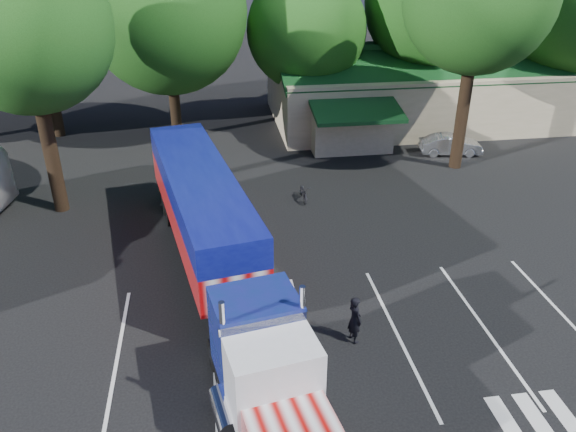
{
  "coord_description": "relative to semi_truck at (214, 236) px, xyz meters",
  "views": [
    {
      "loc": [
        -2.87,
        -20.81,
        12.77
      ],
      "look_at": [
        0.15,
        -0.23,
        2.0
      ],
      "focal_mm": 35.0,
      "sensor_mm": 36.0,
      "label": 1
    }
  ],
  "objects": [
    {
      "name": "ground",
      "position": [
        2.95,
        2.12,
        -2.35
      ],
      "size": [
        120.0,
        120.0,
        0.0
      ],
      "primitive_type": "plane",
      "color": "black",
      "rests_on": "ground"
    },
    {
      "name": "event_hall",
      "position": [
        16.69,
        19.93,
        -0.14
      ],
      "size": [
        24.2,
        14.12,
        5.55
      ],
      "color": "#C7B394",
      "rests_on": "ground"
    },
    {
      "name": "tree_row_b",
      "position": [
        -10.05,
        19.92,
        4.78
      ],
      "size": [
        8.4,
        8.4,
        11.35
      ],
      "color": "black",
      "rests_on": "ground"
    },
    {
      "name": "tree_row_c",
      "position": [
        -2.05,
        18.32,
        5.69
      ],
      "size": [
        10.0,
        10.0,
        13.05
      ],
      "color": "black",
      "rests_on": "ground"
    },
    {
      "name": "tree_row_d",
      "position": [
        6.95,
        19.62,
        4.23
      ],
      "size": [
        8.0,
        8.0,
        10.6
      ],
      "color": "black",
      "rests_on": "ground"
    },
    {
      "name": "tree_row_e",
      "position": [
        15.95,
        20.12,
        5.74
      ],
      "size": [
        9.6,
        9.6,
        12.9
      ],
      "color": "black",
      "rests_on": "ground"
    },
    {
      "name": "tree_near_left",
      "position": [
        -7.55,
        8.12,
        6.46
      ],
      "size": [
        7.6,
        7.6,
        12.65
      ],
      "color": "black",
      "rests_on": "ground"
    },
    {
      "name": "semi_truck",
      "position": [
        0.0,
        0.0,
        0.0
      ],
      "size": [
        5.93,
        19.94,
        4.15
      ],
      "rotation": [
        0.0,
        0.0,
        0.18
      ],
      "color": "black",
      "rests_on": "ground"
    },
    {
      "name": "woman",
      "position": [
        4.55,
        -3.88,
        -1.46
      ],
      "size": [
        0.6,
        0.75,
        1.78
      ],
      "primitive_type": "imported",
      "rotation": [
        0.0,
        0.0,
        1.86
      ],
      "color": "black",
      "rests_on": "ground"
    },
    {
      "name": "bicycle",
      "position": [
        4.75,
        7.46,
        -1.92
      ],
      "size": [
        0.59,
        1.65,
        0.86
      ],
      "primitive_type": "imported",
      "rotation": [
        0.0,
        0.0,
        0.01
      ],
      "color": "black",
      "rests_on": "ground"
    },
    {
      "name": "silver_sedan",
      "position": [
        14.95,
        12.62,
        -1.73
      ],
      "size": [
        3.94,
        1.85,
        1.25
      ],
      "primitive_type": "imported",
      "rotation": [
        0.0,
        0.0,
        1.43
      ],
      "color": "#9EA0A5",
      "rests_on": "ground"
    }
  ]
}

